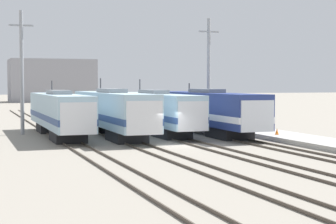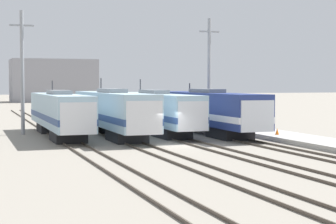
{
  "view_description": "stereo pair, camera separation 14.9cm",
  "coord_description": "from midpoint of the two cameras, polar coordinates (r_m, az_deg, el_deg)",
  "views": [
    {
      "loc": [
        -14.3,
        -39.48,
        4.71
      ],
      "look_at": [
        0.28,
        1.18,
        2.49
      ],
      "focal_mm": 60.0,
      "sensor_mm": 36.0,
      "label": 1
    },
    {
      "loc": [
        -14.16,
        -39.53,
        4.71
      ],
      "look_at": [
        0.28,
        1.18,
        2.49
      ],
      "focal_mm": 60.0,
      "sensor_mm": 36.0,
      "label": 2
    }
  ],
  "objects": [
    {
      "name": "depot_building",
      "position": [
        146.23,
        -11.55,
        3.14
      ],
      "size": [
        21.05,
        12.56,
        10.71
      ],
      "color": "gray",
      "rests_on": "ground_plane"
    },
    {
      "name": "catenary_tower_left",
      "position": [
        53.02,
        -14.51,
        4.07
      ],
      "size": [
        2.18,
        0.34,
        11.32
      ],
      "color": "gray",
      "rests_on": "ground_plane"
    },
    {
      "name": "ground_plane",
      "position": [
        42.26,
        0.28,
        -3.45
      ],
      "size": [
        400.0,
        400.0,
        0.0
      ],
      "primitive_type": "plane",
      "color": "gray"
    },
    {
      "name": "locomotive_far_right",
      "position": [
        51.89,
        4.3,
        0.11
      ],
      "size": [
        3.12,
        19.66,
        4.72
      ],
      "color": "black",
      "rests_on": "ground_plane"
    },
    {
      "name": "rail_pair_far_left",
      "position": [
        40.48,
        -8.71,
        -3.66
      ],
      "size": [
        1.51,
        120.0,
        0.15
      ],
      "color": "#4C4238",
      "rests_on": "ground_plane"
    },
    {
      "name": "rail_pair_far_right",
      "position": [
        44.95,
        8.36,
        -3.0
      ],
      "size": [
        1.51,
        120.0,
        0.15
      ],
      "color": "#4C4238",
      "rests_on": "ground_plane"
    },
    {
      "name": "locomotive_far_left",
      "position": [
        49.82,
        -10.82,
        -0.09
      ],
      "size": [
        2.95,
        18.72,
        4.96
      ],
      "color": "#232326",
      "rests_on": "ground_plane"
    },
    {
      "name": "traffic_cone",
      "position": [
        48.07,
        11.12,
        -1.95
      ],
      "size": [
        0.33,
        0.33,
        0.54
      ],
      "color": "orange",
      "rests_on": "platform"
    },
    {
      "name": "locomotive_center_right",
      "position": [
        52.52,
        -1.23,
        0.1
      ],
      "size": [
        2.77,
        19.89,
        5.11
      ],
      "color": "#232326",
      "rests_on": "ground_plane"
    },
    {
      "name": "platform",
      "position": [
        47.07,
        12.94,
        -2.64
      ],
      "size": [
        4.0,
        120.0,
        0.38
      ],
      "color": "#A8A59E",
      "rests_on": "ground_plane"
    },
    {
      "name": "locomotive_center_left",
      "position": [
        49.54,
        -5.49,
        0.0
      ],
      "size": [
        3.02,
        19.7,
        5.18
      ],
      "color": "#232326",
      "rests_on": "ground_plane"
    },
    {
      "name": "rail_pair_center_right",
      "position": [
        43.05,
        3.08,
        -3.24
      ],
      "size": [
        1.51,
        120.0,
        0.15
      ],
      "color": "#4C4238",
      "rests_on": "ground_plane"
    },
    {
      "name": "catenary_tower_right",
      "position": [
        57.72,
        4.28,
        4.05
      ],
      "size": [
        2.18,
        0.34,
        11.32
      ],
      "color": "gray",
      "rests_on": "ground_plane"
    },
    {
      "name": "rail_pair_center_left",
      "position": [
        41.55,
        -2.63,
        -3.46
      ],
      "size": [
        1.51,
        120.0,
        0.15
      ],
      "color": "#4C4238",
      "rests_on": "ground_plane"
    }
  ]
}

